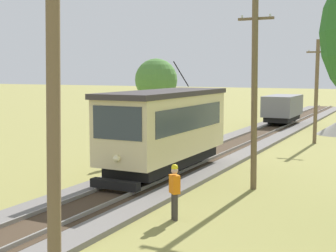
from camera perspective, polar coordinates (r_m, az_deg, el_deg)
The scene contains 8 objects.
red_tram at distance 21.47m, azimuth -0.26°, elevation -0.17°, with size 2.60×8.54×4.79m.
freight_car at distance 42.36m, azimuth 13.29°, elevation 2.06°, with size 2.40×5.20×2.31m.
utility_pole_foreground at distance 8.44m, azimuth -13.30°, elevation 1.73°, with size 1.40×0.48×7.80m.
utility_pole_near_tram at distance 19.14m, azimuth 10.10°, elevation 3.99°, with size 1.40×0.49×7.57m.
utility_pole_mid at distance 32.80m, azimuth 17.01°, elevation 4.03°, with size 1.40×0.43×6.70m.
track_worker at distance 15.34m, azimuth 0.78°, elevation -7.44°, with size 0.44×0.43×1.78m.
second_worker at distance 23.76m, azimuth -6.50°, elevation -2.51°, with size 0.40×0.45×1.78m.
tree_left_far at distance 39.41m, azimuth -1.40°, elevation 5.42°, with size 3.43×3.43×5.69m.
Camera 1 is at (9.58, -4.71, 4.66)m, focal length 51.96 mm.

